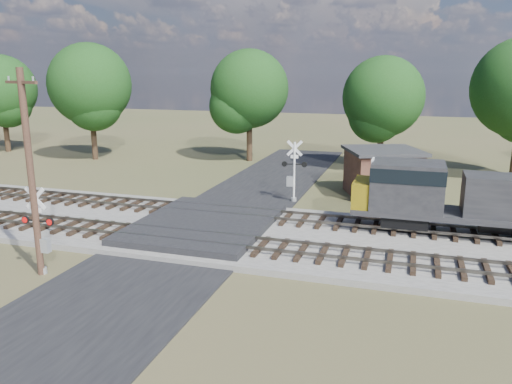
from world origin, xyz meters
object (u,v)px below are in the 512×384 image
(utility_pole, at_px, (30,170))
(crossing_signal_far, at_px, (293,177))
(crossing_signal_near, at_px, (41,238))
(equipment_shed, at_px, (382,172))

(utility_pole, bearing_deg, crossing_signal_far, 81.38)
(crossing_signal_near, distance_m, crossing_signal_far, 16.90)
(utility_pole, relative_size, equipment_shed, 1.38)
(utility_pole, distance_m, equipment_shed, 23.28)
(crossing_signal_near, xyz_separation_m, utility_pole, (-0.10, -0.08, 3.02))
(crossing_signal_near, xyz_separation_m, equipment_shed, (13.03, 18.91, 0.06))
(crossing_signal_near, xyz_separation_m, crossing_signal_far, (7.46, 15.16, 0.13))
(crossing_signal_far, height_order, utility_pole, utility_pole)
(crossing_signal_near, bearing_deg, crossing_signal_far, 61.86)
(crossing_signal_far, relative_size, equipment_shed, 0.66)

